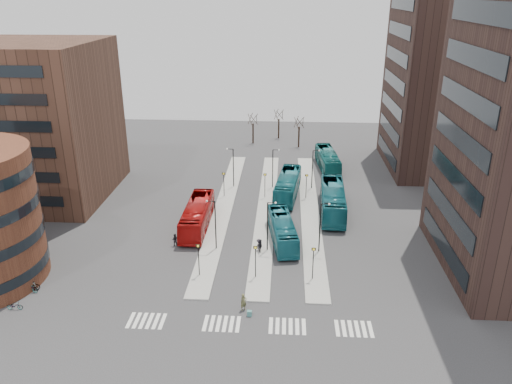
# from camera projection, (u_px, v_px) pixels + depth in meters

# --- Properties ---
(ground) EXTENTS (160.00, 160.00, 0.00)m
(ground) POSITION_uv_depth(u_px,v_px,m) (228.00, 354.00, 41.89)
(ground) COLOR #2E2E31
(ground) RESTS_ON ground
(island_left) EXTENTS (2.50, 45.00, 0.15)m
(island_left) POSITION_uv_depth(u_px,v_px,m) (224.00, 207.00, 69.83)
(island_left) COLOR gray
(island_left) RESTS_ON ground
(island_mid) EXTENTS (2.50, 45.00, 0.15)m
(island_mid) POSITION_uv_depth(u_px,v_px,m) (266.00, 208.00, 69.49)
(island_mid) COLOR gray
(island_mid) RESTS_ON ground
(island_right) EXTENTS (2.50, 45.00, 0.15)m
(island_right) POSITION_uv_depth(u_px,v_px,m) (310.00, 210.00, 69.15)
(island_right) COLOR gray
(island_right) RESTS_ON ground
(suitcase) EXTENTS (0.46, 0.37, 0.54)m
(suitcase) POSITION_uv_depth(u_px,v_px,m) (249.00, 313.00, 46.65)
(suitcase) COLOR #1C229E
(suitcase) RESTS_ON ground
(red_bus) EXTENTS (2.85, 12.06, 3.36)m
(red_bus) POSITION_uv_depth(u_px,v_px,m) (197.00, 215.00, 63.58)
(red_bus) COLOR #A70D0C
(red_bus) RESTS_ON ground
(teal_bus_a) EXTENTS (4.09, 10.99, 2.99)m
(teal_bus_a) POSITION_uv_depth(u_px,v_px,m) (282.00, 230.00, 60.10)
(teal_bus_a) COLOR #165F6E
(teal_bus_a) RESTS_ON ground
(teal_bus_b) EXTENTS (4.22, 12.27, 3.35)m
(teal_bus_b) POSITION_uv_depth(u_px,v_px,m) (288.00, 185.00, 73.27)
(teal_bus_b) COLOR #16656F
(teal_bus_b) RESTS_ON ground
(teal_bus_c) EXTENTS (3.65, 13.19, 3.64)m
(teal_bus_c) POSITION_uv_depth(u_px,v_px,m) (333.00, 200.00, 67.81)
(teal_bus_c) COLOR #155F6B
(teal_bus_c) RESTS_ON ground
(teal_bus_d) EXTENTS (3.80, 11.73, 3.21)m
(teal_bus_d) POSITION_uv_depth(u_px,v_px,m) (328.00, 160.00, 84.49)
(teal_bus_d) COLOR #136161
(teal_bus_d) RESTS_ON ground
(traveller) EXTENTS (0.76, 0.70, 1.75)m
(traveller) POSITION_uv_depth(u_px,v_px,m) (244.00, 302.00, 47.28)
(traveller) COLOR brown
(traveller) RESTS_ON ground
(commuter_a) EXTENTS (0.77, 0.61, 1.54)m
(commuter_a) POSITION_uv_depth(u_px,v_px,m) (175.00, 240.00, 59.30)
(commuter_a) COLOR black
(commuter_a) RESTS_ON ground
(commuter_b) EXTENTS (0.54, 1.05, 1.72)m
(commuter_b) POSITION_uv_depth(u_px,v_px,m) (260.00, 246.00, 57.62)
(commuter_b) COLOR black
(commuter_b) RESTS_ON ground
(commuter_c) EXTENTS (1.05, 1.12, 1.52)m
(commuter_c) POSITION_uv_depth(u_px,v_px,m) (259.00, 245.00, 58.08)
(commuter_c) COLOR black
(commuter_c) RESTS_ON ground
(bicycle_near) EXTENTS (1.54, 0.60, 0.79)m
(bicycle_near) POSITION_uv_depth(u_px,v_px,m) (15.00, 306.00, 47.54)
(bicycle_near) COLOR gray
(bicycle_near) RESTS_ON ground
(bicycle_mid) EXTENTS (1.90, 1.25, 1.11)m
(bicycle_mid) POSITION_uv_depth(u_px,v_px,m) (30.00, 287.00, 50.32)
(bicycle_mid) COLOR gray
(bicycle_mid) RESTS_ON ground
(bicycle_far) EXTENTS (1.87, 0.91, 0.94)m
(bicycle_far) POSITION_uv_depth(u_px,v_px,m) (30.00, 288.00, 50.27)
(bicycle_far) COLOR gray
(bicycle_far) RESTS_ON ground
(crosswalk_stripes) EXTENTS (22.35, 2.40, 0.01)m
(crosswalk_stripes) POSITION_uv_depth(u_px,v_px,m) (252.00, 325.00, 45.49)
(crosswalk_stripes) COLOR silver
(crosswalk_stripes) RESTS_ON ground
(office_block) EXTENTS (25.00, 20.12, 22.00)m
(office_block) POSITION_uv_depth(u_px,v_px,m) (16.00, 121.00, 71.10)
(office_block) COLOR #4C3023
(office_block) RESTS_ON ground
(tower_far) EXTENTS (20.12, 20.00, 30.00)m
(tower_far) POSITION_uv_depth(u_px,v_px,m) (457.00, 79.00, 80.66)
(tower_far) COLOR #33211C
(tower_far) RESTS_ON ground
(sign_poles) EXTENTS (12.45, 22.12, 3.65)m
(sign_poles) POSITION_uv_depth(u_px,v_px,m) (261.00, 214.00, 62.16)
(sign_poles) COLOR black
(sign_poles) RESTS_ON ground
(lamp_posts) EXTENTS (14.04, 20.24, 6.12)m
(lamp_posts) POSITION_uv_depth(u_px,v_px,m) (271.00, 191.00, 66.28)
(lamp_posts) COLOR black
(lamp_posts) RESTS_ON ground
(bare_trees) EXTENTS (10.97, 8.14, 5.90)m
(bare_trees) POSITION_uv_depth(u_px,v_px,m) (277.00, 129.00, 98.66)
(bare_trees) COLOR black
(bare_trees) RESTS_ON ground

